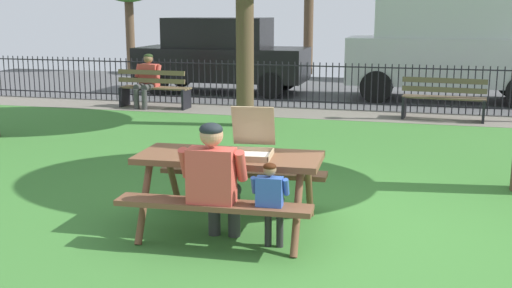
{
  "coord_description": "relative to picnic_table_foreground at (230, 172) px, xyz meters",
  "views": [
    {
      "loc": [
        0.71,
        -6.24,
        2.17
      ],
      "look_at": [
        -1.01,
        0.15,
        0.75
      ],
      "focal_mm": 44.39,
      "sensor_mm": 36.0,
      "label": 1
    }
  ],
  "objects": [
    {
      "name": "adult_at_table",
      "position": [
        0.02,
        -0.5,
        0.06
      ],
      "size": [
        0.62,
        0.6,
        1.19
      ],
      "color": "#303030",
      "rests_on": "ground"
    },
    {
      "name": "pizza_slice_on_table",
      "position": [
        -0.41,
        0.08,
        0.18
      ],
      "size": [
        0.23,
        0.14,
        0.02
      ],
      "color": "#F9D765",
      "rests_on": "picnic_table_foreground"
    },
    {
      "name": "iron_fence_streetside",
      "position": [
        1.11,
        8.0,
        -0.08
      ],
      "size": [
        22.39,
        0.03,
        1.02
      ],
      "color": "black",
      "rests_on": "ground"
    },
    {
      "name": "cobblestone_walkway",
      "position": [
        1.11,
        7.3,
        -0.6
      ],
      "size": [
        28.0,
        1.4,
        0.01
      ],
      "primitive_type": "cube",
      "color": "slate"
    },
    {
      "name": "parked_car_far_left",
      "position": [
        -3.38,
        10.07,
        0.41
      ],
      "size": [
        4.42,
        1.95,
        1.94
      ],
      "color": "black",
      "rests_on": "ground"
    },
    {
      "name": "street_asphalt",
      "position": [
        1.11,
        11.28,
        -0.6
      ],
      "size": [
        28.0,
        6.55,
        0.01
      ],
      "primitive_type": "cube",
      "color": "#515154"
    },
    {
      "name": "park_bench_center",
      "position": [
        2.18,
        7.17,
        -0.18
      ],
      "size": [
        1.63,
        0.59,
        0.85
      ],
      "color": "brown",
      "rests_on": "ground"
    },
    {
      "name": "person_on_park_bench",
      "position": [
        -4.18,
        7.19,
        0.06
      ],
      "size": [
        0.63,
        0.62,
        1.19
      ],
      "color": "#3D3D3D",
      "rests_on": "ground"
    },
    {
      "name": "pizza_box_open",
      "position": [
        0.21,
        0.03,
        0.29
      ],
      "size": [
        0.47,
        0.55,
        0.47
      ],
      "color": "tan",
      "rests_on": "picnic_table_foreground"
    },
    {
      "name": "park_bench_left",
      "position": [
        -4.0,
        7.17,
        -0.18
      ],
      "size": [
        1.61,
        0.52,
        0.85
      ],
      "color": "brown",
      "rests_on": "ground"
    },
    {
      "name": "picnic_table_foreground",
      "position": [
        0.0,
        0.0,
        0.0
      ],
      "size": [
        1.87,
        1.57,
        0.79
      ],
      "color": "brown",
      "rests_on": "ground"
    },
    {
      "name": "parked_car_left",
      "position": [
        2.31,
        10.07,
        0.71
      ],
      "size": [
        4.7,
        2.07,
        2.46
      ],
      "color": "#BBBEBF",
      "rests_on": "ground"
    },
    {
      "name": "ground",
      "position": [
        1.11,
        2.24,
        -0.61
      ],
      "size": [
        28.0,
        11.52,
        0.02
      ],
      "primitive_type": "cube",
      "color": "#3C7731"
    },
    {
      "name": "child_at_table",
      "position": [
        0.54,
        -0.5,
        -0.08
      ],
      "size": [
        0.34,
        0.34,
        0.86
      ],
      "color": "#292929",
      "rests_on": "ground"
    }
  ]
}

